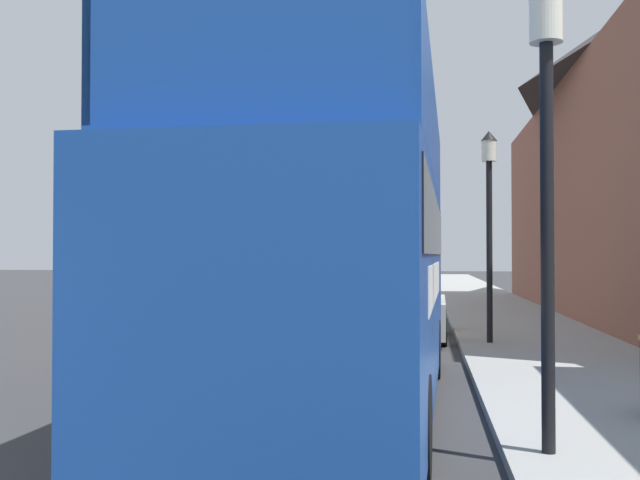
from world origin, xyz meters
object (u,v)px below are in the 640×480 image
Objects in this scene: parked_car_ahead_of_bus at (410,310)px; lamp_post_second at (489,196)px; lamp_post_nearest at (547,121)px; tour_bus at (339,269)px.

lamp_post_second is (1.75, -1.61, 2.61)m from parked_car_ahead_of_bus.
lamp_post_nearest is at bearing -91.49° from lamp_post_second.
lamp_post_nearest reaches higher than lamp_post_second.
lamp_post_nearest is 1.00× the size of lamp_post_second.
parked_car_ahead_of_bus is at bearing 86.89° from tour_bus.
parked_car_ahead_of_bus is 11.24m from lamp_post_nearest.
lamp_post_nearest is at bearing -80.83° from parked_car_ahead_of_bus.
parked_car_ahead_of_bus is at bearing 97.94° from lamp_post_nearest.
tour_bus is 7.50m from lamp_post_second.
lamp_post_nearest is 9.22m from lamp_post_second.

